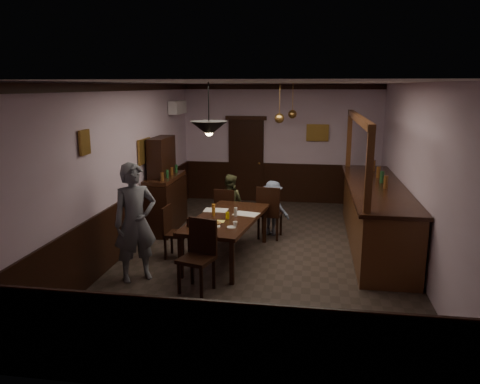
% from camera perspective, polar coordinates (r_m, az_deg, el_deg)
% --- Properties ---
extents(room, '(5.01, 8.01, 3.01)m').
position_cam_1_polar(room, '(8.06, 3.10, 2.47)').
color(room, '#2D2621').
rests_on(room, ground).
extents(dining_table, '(1.29, 2.32, 0.75)m').
position_cam_1_polar(dining_table, '(8.05, -1.63, -3.49)').
color(dining_table, black).
rests_on(dining_table, ground).
extents(chair_far_left, '(0.45, 0.45, 0.95)m').
position_cam_1_polar(chair_far_left, '(9.39, -1.76, -2.14)').
color(chair_far_left, black).
rests_on(chair_far_left, ground).
extents(chair_far_right, '(0.51, 0.51, 1.06)m').
position_cam_1_polar(chair_far_right, '(9.13, 3.58, -2.23)').
color(chair_far_right, black).
rests_on(chair_far_right, ground).
extents(chair_near, '(0.57, 0.57, 1.05)m').
position_cam_1_polar(chair_near, '(6.90, -5.00, -7.28)').
color(chair_near, black).
rests_on(chair_near, ground).
extents(chair_side, '(0.42, 0.42, 0.92)m').
position_cam_1_polar(chair_side, '(8.25, -8.21, -4.55)').
color(chair_side, black).
rests_on(chair_side, ground).
extents(person_standing, '(0.80, 0.75, 1.83)m').
position_cam_1_polar(person_standing, '(7.30, -12.65, -3.64)').
color(person_standing, slate).
rests_on(person_standing, ground).
extents(person_seated_left, '(0.68, 0.59, 1.19)m').
position_cam_1_polar(person_seated_left, '(9.63, -1.25, -1.31)').
color(person_seated_left, '#4F5231').
rests_on(person_seated_left, ground).
extents(person_seated_right, '(0.81, 0.65, 1.10)m').
position_cam_1_polar(person_seated_right, '(9.41, 3.97, -1.95)').
color(person_seated_right, slate).
rests_on(person_seated_right, ground).
extents(newspaper_left, '(0.42, 0.30, 0.01)m').
position_cam_1_polar(newspaper_left, '(8.45, -2.96, -2.23)').
color(newspaper_left, silver).
rests_on(newspaper_left, dining_table).
extents(newspaper_right, '(0.48, 0.39, 0.01)m').
position_cam_1_polar(newspaper_right, '(8.19, 0.77, -2.70)').
color(newspaper_right, silver).
rests_on(newspaper_right, dining_table).
extents(napkin, '(0.17, 0.17, 0.00)m').
position_cam_1_polar(napkin, '(7.76, -2.46, -3.60)').
color(napkin, '#F4EC5A').
rests_on(napkin, dining_table).
extents(saucer, '(0.15, 0.15, 0.01)m').
position_cam_1_polar(saucer, '(7.43, -1.04, -4.31)').
color(saucer, white).
rests_on(saucer, dining_table).
extents(coffee_cup, '(0.09, 0.09, 0.07)m').
position_cam_1_polar(coffee_cup, '(7.46, -0.59, -3.90)').
color(coffee_cup, white).
rests_on(coffee_cup, saucer).
extents(pastry_plate, '(0.22, 0.22, 0.01)m').
position_cam_1_polar(pastry_plate, '(7.49, -3.24, -4.18)').
color(pastry_plate, white).
rests_on(pastry_plate, dining_table).
extents(pastry_ring_a, '(0.13, 0.13, 0.04)m').
position_cam_1_polar(pastry_ring_a, '(7.55, -3.39, -3.83)').
color(pastry_ring_a, '#C68C47').
rests_on(pastry_ring_a, pastry_plate).
extents(pastry_ring_b, '(0.13, 0.13, 0.04)m').
position_cam_1_polar(pastry_ring_b, '(7.56, -2.79, -3.79)').
color(pastry_ring_b, '#C68C47').
rests_on(pastry_ring_b, pastry_plate).
extents(soda_can, '(0.07, 0.07, 0.12)m').
position_cam_1_polar(soda_can, '(7.89, -1.55, -2.88)').
color(soda_can, yellow).
rests_on(soda_can, dining_table).
extents(beer_glass, '(0.06, 0.06, 0.20)m').
position_cam_1_polar(beer_glass, '(8.11, -3.25, -2.17)').
color(beer_glass, '#BF721E').
rests_on(beer_glass, dining_table).
extents(water_glass, '(0.06, 0.06, 0.15)m').
position_cam_1_polar(water_glass, '(8.05, -0.55, -2.44)').
color(water_glass, silver).
rests_on(water_glass, dining_table).
extents(pepper_mill, '(0.04, 0.04, 0.14)m').
position_cam_1_polar(pepper_mill, '(7.50, -6.38, -3.72)').
color(pepper_mill, black).
rests_on(pepper_mill, dining_table).
extents(sideboard, '(0.52, 1.46, 1.93)m').
position_cam_1_polar(sideboard, '(9.82, -9.16, -0.12)').
color(sideboard, black).
rests_on(sideboard, ground).
extents(bar_counter, '(1.01, 4.33, 2.43)m').
position_cam_1_polar(bar_counter, '(9.12, 16.15, -2.51)').
color(bar_counter, '#4B2814').
rests_on(bar_counter, ground).
extents(door_back, '(0.90, 0.06, 2.10)m').
position_cam_1_polar(door_back, '(12.11, 0.74, 3.82)').
color(door_back, black).
rests_on(door_back, ground).
extents(ac_unit, '(0.20, 0.85, 0.30)m').
position_cam_1_polar(ac_unit, '(11.26, -7.61, 10.19)').
color(ac_unit, white).
rests_on(ac_unit, ground).
extents(picture_left_small, '(0.04, 0.28, 0.36)m').
position_cam_1_polar(picture_left_small, '(7.13, -18.43, 5.76)').
color(picture_left_small, olive).
rests_on(picture_left_small, ground).
extents(picture_left_large, '(0.04, 0.62, 0.48)m').
position_cam_1_polar(picture_left_large, '(9.36, -11.57, 4.92)').
color(picture_left_large, olive).
rests_on(picture_left_large, ground).
extents(picture_back, '(0.55, 0.04, 0.42)m').
position_cam_1_polar(picture_back, '(11.91, 9.43, 7.14)').
color(picture_back, olive).
rests_on(picture_back, ground).
extents(pendant_iron, '(0.56, 0.56, 0.78)m').
position_cam_1_polar(pendant_iron, '(7.00, -3.80, 7.72)').
color(pendant_iron, black).
rests_on(pendant_iron, ground).
extents(pendant_brass_mid, '(0.20, 0.20, 0.81)m').
position_cam_1_polar(pendant_brass_mid, '(9.68, 4.82, 8.95)').
color(pendant_brass_mid, '#BF8C3F').
rests_on(pendant_brass_mid, ground).
extents(pendant_brass_far, '(0.20, 0.20, 0.81)m').
position_cam_1_polar(pendant_brass_far, '(11.07, 6.40, 9.39)').
color(pendant_brass_far, '#BF8C3F').
rests_on(pendant_brass_far, ground).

